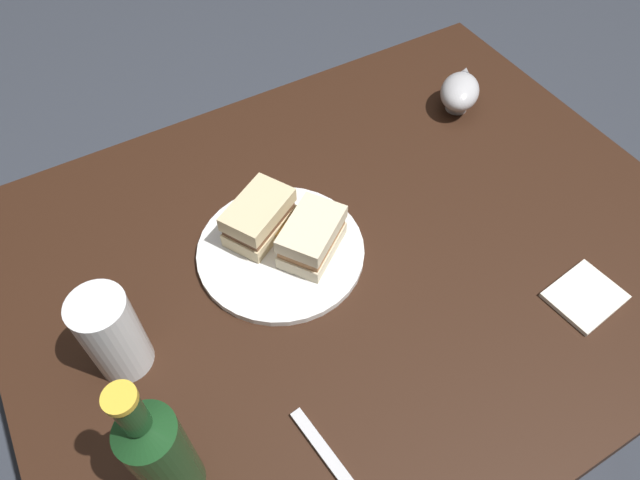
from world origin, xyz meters
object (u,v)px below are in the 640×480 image
at_px(sandwich_half_right, 259,217).
at_px(fork, 335,466).
at_px(pint_glass, 114,338).
at_px(gravy_boat, 460,91).
at_px(cider_bottle, 160,453).
at_px(napkin, 585,296).
at_px(plate, 281,251).
at_px(sandwich_half_left, 312,237).

xyz_separation_m(sandwich_half_right, fork, (-0.09, -0.39, -0.04)).
relative_size(sandwich_half_right, pint_glass, 0.91).
distance_m(gravy_boat, cider_bottle, 0.87).
distance_m(pint_glass, napkin, 0.71).
height_order(plate, fork, plate).
height_order(napkin, fork, napkin).
distance_m(plate, pint_glass, 0.30).
height_order(gravy_boat, cider_bottle, cider_bottle).
bearing_deg(sandwich_half_left, fork, -114.53).
xyz_separation_m(pint_glass, napkin, (0.66, -0.26, -0.06)).
bearing_deg(cider_bottle, sandwich_half_right, 48.56).
bearing_deg(sandwich_half_right, plate, -77.37).
height_order(sandwich_half_left, sandwich_half_right, same).
bearing_deg(fork, sandwich_half_left, -31.47).
bearing_deg(cider_bottle, pint_glass, 91.13).
relative_size(sandwich_half_right, fork, 0.77).
height_order(sandwich_half_right, cider_bottle, cider_bottle).
bearing_deg(gravy_boat, sandwich_half_right, -168.96).
relative_size(pint_glass, napkin, 1.39).
relative_size(plate, pint_glass, 1.80).
bearing_deg(fork, gravy_boat, -57.03).
relative_size(gravy_boat, cider_bottle, 0.48).
height_order(sandwich_half_left, fork, sandwich_half_left).
bearing_deg(plate, napkin, -40.25).
relative_size(plate, sandwich_half_left, 2.03).
distance_m(gravy_boat, napkin, 0.48).
distance_m(sandwich_half_left, pint_glass, 0.33).
height_order(plate, napkin, plate).
distance_m(plate, napkin, 0.49).
height_order(sandwich_half_left, napkin, sandwich_half_left).
height_order(sandwich_half_right, gravy_boat, sandwich_half_right).
bearing_deg(sandwich_half_left, gravy_boat, 21.72).
relative_size(pint_glass, gravy_boat, 1.16).
distance_m(cider_bottle, napkin, 0.66).
height_order(gravy_boat, napkin, gravy_boat).
relative_size(plate, cider_bottle, 1.01).
bearing_deg(gravy_boat, cider_bottle, -152.33).
distance_m(sandwich_half_right, napkin, 0.53).
bearing_deg(napkin, cider_bottle, 174.50).
distance_m(cider_bottle, fork, 0.23).
relative_size(sandwich_half_left, napkin, 1.24).
relative_size(sandwich_half_left, pint_glass, 0.89).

